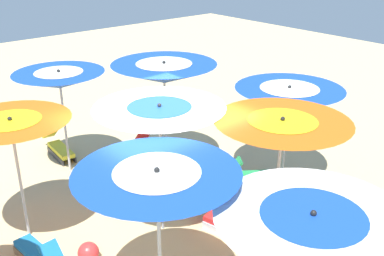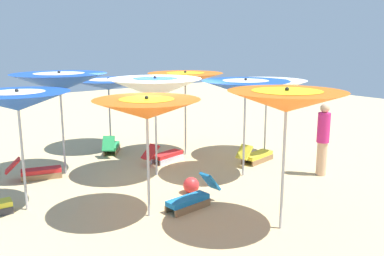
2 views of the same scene
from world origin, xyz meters
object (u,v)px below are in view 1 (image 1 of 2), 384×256
(beach_umbrella_3, at_px, (12,130))
(beach_ball, at_px, (88,253))
(beach_umbrella_6, at_px, (59,80))
(lounger_4, at_px, (151,151))
(beach_umbrella_5, at_px, (282,130))
(lounger_5, at_px, (38,254))
(beach_umbrella_8, at_px, (289,95))
(lounger_3, at_px, (256,175))
(lounger_2, at_px, (224,221))
(lounger_1, at_px, (60,148))
(beach_umbrella_7, at_px, (164,73))
(beach_umbrella_2, at_px, (311,231))
(beach_umbrella_4, at_px, (160,119))
(beach_umbrella_1, at_px, (157,184))

(beach_umbrella_3, height_order, beach_ball, beach_umbrella_3)
(beach_umbrella_6, relative_size, lounger_4, 1.83)
(beach_umbrella_5, relative_size, lounger_5, 1.91)
(beach_umbrella_6, distance_m, beach_umbrella_8, 4.77)
(lounger_3, relative_size, lounger_5, 0.92)
(lounger_2, bearing_deg, beach_umbrella_6, -177.48)
(beach_ball, bearing_deg, lounger_1, 70.65)
(beach_umbrella_7, xyz_separation_m, beach_umbrella_8, (1.62, -2.02, -0.32))
(beach_umbrella_7, relative_size, lounger_3, 2.18)
(beach_umbrella_3, relative_size, beach_umbrella_6, 0.96)
(beach_umbrella_5, bearing_deg, beach_ball, 146.06)
(beach_umbrella_5, distance_m, lounger_5, 4.37)
(lounger_2, xyz_separation_m, lounger_3, (1.68, 0.76, 0.00))
(beach_umbrella_7, bearing_deg, beach_umbrella_5, -95.99)
(beach_umbrella_2, relative_size, lounger_2, 1.66)
(beach_umbrella_4, height_order, lounger_3, beach_umbrella_4)
(lounger_2, distance_m, beach_ball, 2.43)
(lounger_1, bearing_deg, lounger_3, 37.38)
(beach_umbrella_1, bearing_deg, beach_umbrella_2, -62.79)
(beach_umbrella_7, bearing_deg, beach_umbrella_3, -173.90)
(beach_umbrella_1, bearing_deg, lounger_3, 23.79)
(beach_umbrella_4, bearing_deg, beach_ball, 177.89)
(beach_umbrella_5, height_order, lounger_4, beach_umbrella_5)
(beach_umbrella_6, bearing_deg, beach_umbrella_5, -74.45)
(beach_umbrella_3, distance_m, beach_umbrella_4, 2.39)
(beach_umbrella_5, distance_m, beach_umbrella_6, 5.00)
(lounger_3, distance_m, beach_ball, 3.97)
(lounger_4, bearing_deg, beach_umbrella_4, -16.53)
(beach_umbrella_1, height_order, lounger_1, beach_umbrella_1)
(lounger_2, relative_size, lounger_5, 1.07)
(beach_umbrella_1, xyz_separation_m, beach_umbrella_8, (4.35, 1.41, -0.20))
(beach_umbrella_8, xyz_separation_m, lounger_1, (-3.15, 4.26, -1.76))
(lounger_3, height_order, lounger_5, lounger_5)
(beach_umbrella_5, height_order, beach_umbrella_7, beach_umbrella_7)
(beach_umbrella_6, bearing_deg, beach_umbrella_1, -102.09)
(lounger_5, bearing_deg, beach_umbrella_4, -109.22)
(beach_umbrella_3, height_order, beach_umbrella_7, beach_umbrella_7)
(lounger_5, bearing_deg, beach_umbrella_2, -161.76)
(beach_umbrella_1, bearing_deg, lounger_4, 55.85)
(beach_umbrella_2, distance_m, beach_umbrella_5, 2.27)
(beach_umbrella_6, bearing_deg, beach_umbrella_8, -45.86)
(lounger_3, bearing_deg, beach_umbrella_5, -95.39)
(beach_umbrella_6, bearing_deg, lounger_1, 78.95)
(beach_umbrella_2, bearing_deg, beach_umbrella_5, 47.61)
(beach_umbrella_3, height_order, beach_umbrella_5, beach_umbrella_5)
(beach_umbrella_5, bearing_deg, beach_umbrella_4, 122.89)
(beach_umbrella_5, height_order, beach_umbrella_6, beach_umbrella_5)
(beach_umbrella_1, relative_size, lounger_1, 1.72)
(beach_umbrella_5, xyz_separation_m, beach_umbrella_7, (0.36, 3.42, 0.07))
(beach_umbrella_4, distance_m, beach_umbrella_8, 3.07)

